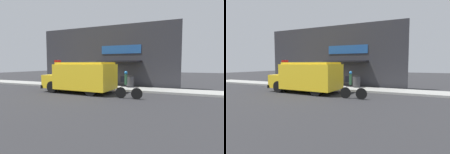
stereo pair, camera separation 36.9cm
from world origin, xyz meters
TOP-DOWN VIEW (x-y plane):
  - ground_plane at (0.00, 0.00)m, footprint 70.00×70.00m
  - sidewalk at (0.00, 1.04)m, footprint 28.00×2.07m
  - storefront at (0.06, 2.42)m, footprint 13.68×1.11m
  - school_bus at (0.12, -1.63)m, footprint 5.38×2.91m
  - cyclist at (3.90, -2.59)m, footprint 1.68×0.20m
  - stop_sign_post at (-3.70, 0.37)m, footprint 0.45×0.45m
  - trash_bin at (2.89, 1.50)m, footprint 0.63×0.63m

SIDE VIEW (x-z plane):
  - ground_plane at x=0.00m, z-range 0.00..0.00m
  - sidewalk at x=0.00m, z-range 0.00..0.15m
  - trash_bin at x=2.89m, z-range 0.15..1.09m
  - cyclist at x=3.90m, z-range -0.05..1.62m
  - school_bus at x=0.12m, z-range 0.05..2.27m
  - stop_sign_post at x=-3.70m, z-range 0.55..2.91m
  - storefront at x=0.06m, z-range -0.01..5.63m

